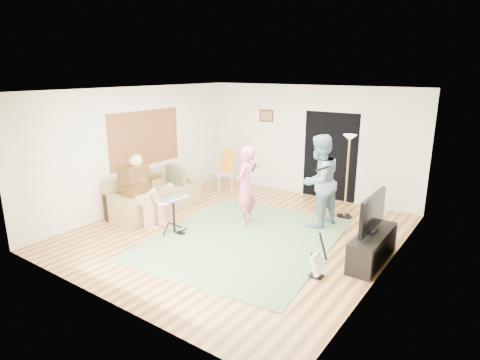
# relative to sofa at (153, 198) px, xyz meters

# --- Properties ---
(floor) EXTENTS (6.00, 6.00, 0.00)m
(floor) POSITION_rel_sofa_xyz_m (2.29, 0.09, -0.28)
(floor) COLOR brown
(floor) RESTS_ON ground
(walls) EXTENTS (5.50, 6.00, 2.70)m
(walls) POSITION_rel_sofa_xyz_m (2.29, 0.09, 1.07)
(walls) COLOR white
(walls) RESTS_ON floor
(ceiling) EXTENTS (6.00, 6.00, 0.00)m
(ceiling) POSITION_rel_sofa_xyz_m (2.29, 0.09, 2.42)
(ceiling) COLOR white
(ceiling) RESTS_ON walls
(window_blinds) EXTENTS (0.00, 2.05, 2.05)m
(window_blinds) POSITION_rel_sofa_xyz_m (-0.45, 0.29, 1.27)
(window_blinds) COLOR #97572E
(window_blinds) RESTS_ON walls
(doorway) EXTENTS (2.10, 0.00, 2.10)m
(doorway) POSITION_rel_sofa_xyz_m (2.84, 3.08, 0.77)
(doorway) COLOR black
(doorway) RESTS_ON walls
(picture_frame) EXTENTS (0.42, 0.03, 0.32)m
(picture_frame) POSITION_rel_sofa_xyz_m (1.04, 3.08, 1.62)
(picture_frame) COLOR #3F2314
(picture_frame) RESTS_ON walls
(area_rug) EXTENTS (3.51, 4.11, 0.02)m
(area_rug) POSITION_rel_sofa_xyz_m (2.57, -0.11, -0.28)
(area_rug) COLOR #587E4C
(area_rug) RESTS_ON floor
(sofa) EXTENTS (0.87, 2.11, 0.85)m
(sofa) POSITION_rel_sofa_xyz_m (0.00, 0.00, 0.00)
(sofa) COLOR #A18750
(sofa) RESTS_ON floor
(drummer) EXTENTS (0.93, 0.52, 1.43)m
(drummer) POSITION_rel_sofa_xyz_m (0.43, -0.65, 0.27)
(drummer) COLOR #543717
(drummer) RESTS_ON sofa
(drum_kit) EXTENTS (0.40, 0.72, 0.74)m
(drum_kit) POSITION_rel_sofa_xyz_m (1.29, -0.65, 0.04)
(drum_kit) COLOR black
(drum_kit) RESTS_ON floor
(singer) EXTENTS (0.52, 0.66, 1.61)m
(singer) POSITION_rel_sofa_xyz_m (2.14, 0.54, 0.52)
(singer) COLOR #EE6788
(singer) RESTS_ON floor
(microphone) EXTENTS (0.06, 0.06, 0.24)m
(microphone) POSITION_rel_sofa_xyz_m (2.34, 0.54, 0.92)
(microphone) COLOR black
(microphone) RESTS_ON singer
(guitarist) EXTENTS (0.88, 1.03, 1.86)m
(guitarist) POSITION_rel_sofa_xyz_m (3.38, 1.28, 0.64)
(guitarist) COLOR #6E8DA1
(guitarist) RESTS_ON floor
(guitar_held) EXTENTS (0.18, 0.61, 0.26)m
(guitar_held) POSITION_rel_sofa_xyz_m (3.58, 1.28, 0.98)
(guitar_held) COLOR white
(guitar_held) RESTS_ON guitarist
(guitar_spare) EXTENTS (0.26, 0.24, 0.73)m
(guitar_spare) POSITION_rel_sofa_xyz_m (4.28, -0.65, -0.07)
(guitar_spare) COLOR black
(guitar_spare) RESTS_ON floor
(torchiere_lamp) EXTENTS (0.32, 0.32, 1.78)m
(torchiere_lamp) POSITION_rel_sofa_xyz_m (3.66, 2.07, 0.93)
(torchiere_lamp) COLOR black
(torchiere_lamp) RESTS_ON floor
(dining_chair) EXTENTS (0.58, 0.61, 1.08)m
(dining_chair) POSITION_rel_sofa_xyz_m (0.37, 2.06, 0.10)
(dining_chair) COLOR tan
(dining_chair) RESTS_ON floor
(tv_cabinet) EXTENTS (0.40, 1.40, 0.50)m
(tv_cabinet) POSITION_rel_sofa_xyz_m (4.79, 0.35, -0.03)
(tv_cabinet) COLOR black
(tv_cabinet) RESTS_ON floor
(television) EXTENTS (0.06, 1.10, 0.60)m
(television) POSITION_rel_sofa_xyz_m (4.74, 0.35, 0.57)
(television) COLOR black
(television) RESTS_ON tv_cabinet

